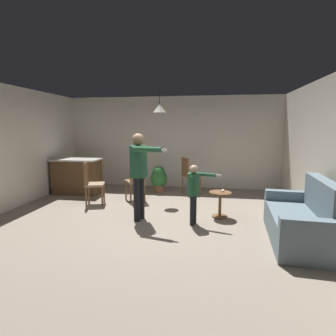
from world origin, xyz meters
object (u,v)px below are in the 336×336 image
(couch_floral, at_px, (303,221))
(side_table_by_couch, at_px, (220,201))
(potted_plant_corner, at_px, (159,178))
(kitchen_counter, at_px, (77,176))
(dining_chair_by_counter, at_px, (189,174))
(person_adult, at_px, (139,167))
(dining_chair_near_wall, at_px, (91,182))
(person_child, at_px, (194,188))
(spare_remote_on_table, at_px, (223,191))
(dining_chair_centre_back, at_px, (136,179))

(couch_floral, height_order, side_table_by_couch, couch_floral)
(side_table_by_couch, xyz_separation_m, potted_plant_corner, (-1.62, 1.92, 0.08))
(kitchen_counter, xyz_separation_m, dining_chair_by_counter, (3.03, 0.41, 0.07))
(kitchen_counter, distance_m, side_table_by_couch, 4.07)
(person_adult, distance_m, dining_chair_near_wall, 1.71)
(kitchen_counter, bearing_deg, person_child, -30.20)
(person_child, distance_m, spare_remote_on_table, 0.77)
(kitchen_counter, xyz_separation_m, person_child, (3.31, -1.93, 0.22))
(couch_floral, height_order, dining_chair_near_wall, same)
(kitchen_counter, relative_size, person_child, 1.13)
(dining_chair_by_counter, relative_size, dining_chair_centre_back, 1.00)
(side_table_by_couch, bearing_deg, spare_remote_on_table, 37.78)
(person_child, height_order, spare_remote_on_table, person_child)
(person_child, bearing_deg, dining_chair_near_wall, -95.42)
(kitchen_counter, height_order, potted_plant_corner, kitchen_counter)
(kitchen_counter, relative_size, side_table_by_couch, 2.42)
(kitchen_counter, relative_size, potted_plant_corner, 1.72)
(dining_chair_near_wall, distance_m, spare_remote_on_table, 3.01)
(dining_chair_near_wall, distance_m, potted_plant_corner, 1.96)
(couch_floral, height_order, dining_chair_centre_back, same)
(person_adult, bearing_deg, potted_plant_corner, -164.57)
(couch_floral, xyz_separation_m, potted_plant_corner, (-2.87, 2.89, 0.07))
(side_table_by_couch, xyz_separation_m, dining_chair_near_wall, (-2.93, 0.47, 0.22))
(kitchen_counter, xyz_separation_m, spare_remote_on_table, (3.85, -1.40, 0.06))
(person_adult, relative_size, potted_plant_corner, 2.30)
(person_adult, xyz_separation_m, dining_chair_by_counter, (0.77, 2.24, -0.50))
(dining_chair_centre_back, bearing_deg, person_adult, -107.41)
(person_child, relative_size, dining_chair_near_wall, 1.12)
(side_table_by_couch, distance_m, potted_plant_corner, 2.51)
(person_child, distance_m, dining_chair_by_counter, 2.35)
(side_table_by_couch, bearing_deg, person_adult, -165.52)
(spare_remote_on_table, bearing_deg, person_child, -135.80)
(dining_chair_by_counter, distance_m, spare_remote_on_table, 1.98)
(side_table_by_couch, height_order, dining_chair_near_wall, dining_chair_near_wall)
(person_adult, relative_size, dining_chair_centre_back, 1.68)
(dining_chair_near_wall, bearing_deg, spare_remote_on_table, 66.12)
(person_adult, bearing_deg, dining_chair_centre_back, -147.78)
(kitchen_counter, relative_size, dining_chair_near_wall, 1.26)
(dining_chair_centre_back, bearing_deg, person_child, -79.44)
(spare_remote_on_table, bearing_deg, dining_chair_centre_back, 156.26)
(dining_chair_centre_back, height_order, spare_remote_on_table, dining_chair_centre_back)
(person_adult, bearing_deg, spare_remote_on_table, 118.96)
(potted_plant_corner, relative_size, spare_remote_on_table, 5.62)
(couch_floral, bearing_deg, kitchen_counter, 68.92)
(person_child, xyz_separation_m, dining_chair_centre_back, (-1.51, 1.43, -0.15))
(dining_chair_near_wall, bearing_deg, person_child, 52.93)
(dining_chair_by_counter, relative_size, dining_chair_near_wall, 1.00)
(person_adult, bearing_deg, couch_floral, 91.95)
(dining_chair_by_counter, xyz_separation_m, spare_remote_on_table, (0.82, -1.81, -0.01))
(dining_chair_centre_back, bearing_deg, dining_chair_near_wall, 170.60)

